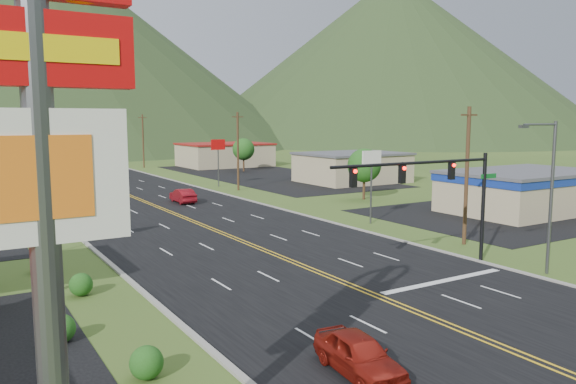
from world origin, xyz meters
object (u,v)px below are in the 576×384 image
pylon_sign (38,108)px  traffic_signal (439,183)px  car_dark_mid (87,197)px  car_red_near (359,355)px  streetlight_west (8,150)px  streetlight_east (549,187)px  car_red_far (183,196)px

pylon_sign → traffic_signal: bearing=27.1°
pylon_sign → traffic_signal: (23.48, 12.00, -3.97)m
traffic_signal → car_dark_mid: 40.80m
traffic_signal → car_red_near: size_ratio=3.04×
pylon_sign → car_red_near: size_ratio=3.24×
streetlight_west → car_dark_mid: streetlight_west is taller
streetlight_east → car_dark_mid: size_ratio=1.65×
pylon_sign → streetlight_east: pylon_sign is taller
traffic_signal → car_red_far: bearing=95.2°
streetlight_east → streetlight_west: size_ratio=1.00×
traffic_signal → streetlight_west: (-18.16, 56.00, -0.15)m
pylon_sign → car_red_far: 51.18m
streetlight_west → traffic_signal: bearing=-72.0°
streetlight_east → car_red_near: size_ratio=2.09×
streetlight_west → car_dark_mid: size_ratio=1.65×
pylon_sign → streetlight_west: bearing=85.5°
traffic_signal → car_red_near: 16.22m
streetlight_east → car_red_near: bearing=-165.1°
streetlight_west → pylon_sign: bearing=-94.5°
car_red_near → car_dark_mid: size_ratio=0.79×
streetlight_east → car_dark_mid: streetlight_east is taller
pylon_sign → streetlight_east: bearing=15.8°
pylon_sign → streetlight_east: size_ratio=1.56×
traffic_signal → car_red_near: traffic_signal is taller
streetlight_west → streetlight_east: bearing=-69.1°
car_red_near → streetlight_west: bearing=100.4°
streetlight_east → car_red_far: size_ratio=1.94×
streetlight_east → car_dark_mid: (-17.02, 42.63, -4.39)m
streetlight_east → car_red_far: streetlight_east is taller
streetlight_east → car_red_near: (-17.62, -4.67, -4.45)m
pylon_sign → car_red_near: bearing=17.5°
pylon_sign → car_dark_mid: pylon_sign is taller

